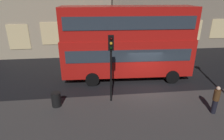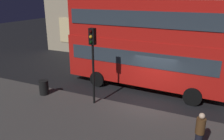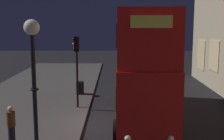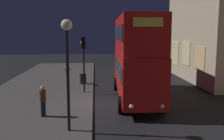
# 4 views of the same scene
# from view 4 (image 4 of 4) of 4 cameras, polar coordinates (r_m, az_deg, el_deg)

# --- Properties ---
(ground_plane) EXTENTS (80.00, 80.00, 0.00)m
(ground_plane) POSITION_cam_4_polar(r_m,az_deg,el_deg) (17.18, -1.31, -7.29)
(ground_plane) COLOR black
(sidewalk_slab) EXTENTS (44.00, 7.93, 0.12)m
(sidewalk_slab) POSITION_cam_4_polar(r_m,az_deg,el_deg) (17.63, -17.32, -7.05)
(sidewalk_slab) COLOR #423F3D
(sidewalk_slab) RESTS_ON ground
(double_decker_bus) EXTENTS (10.14, 3.03, 5.62)m
(double_decker_bus) POSITION_cam_4_polar(r_m,az_deg,el_deg) (17.93, 5.21, 3.48)
(double_decker_bus) COLOR red
(double_decker_bus) RESTS_ON ground
(traffic_light_near_kerb) EXTENTS (0.33, 0.37, 4.17)m
(traffic_light_near_kerb) POSITION_cam_4_polar(r_m,az_deg,el_deg) (19.36, -6.29, 3.77)
(traffic_light_near_kerb) COLOR black
(traffic_light_near_kerb) RESTS_ON sidewalk_slab
(street_lamp) EXTENTS (0.50, 0.50, 5.06)m
(street_lamp) POSITION_cam_4_polar(r_m,az_deg,el_deg) (11.61, -9.84, 4.45)
(street_lamp) COLOR black
(street_lamp) RESTS_ON sidewalk_slab
(pedestrian) EXTENTS (0.34, 0.34, 1.67)m
(pedestrian) POSITION_cam_4_polar(r_m,az_deg,el_deg) (14.41, -14.99, -6.58)
(pedestrian) COLOR black
(pedestrian) RESTS_ON sidewalk_slab
(litter_bin) EXTENTS (0.56, 0.56, 0.88)m
(litter_bin) POSITION_cam_4_polar(r_m,az_deg,el_deg) (23.00, -6.41, -1.93)
(litter_bin) COLOR black
(litter_bin) RESTS_ON sidewalk_slab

